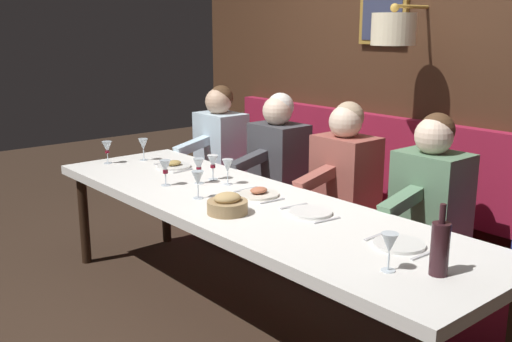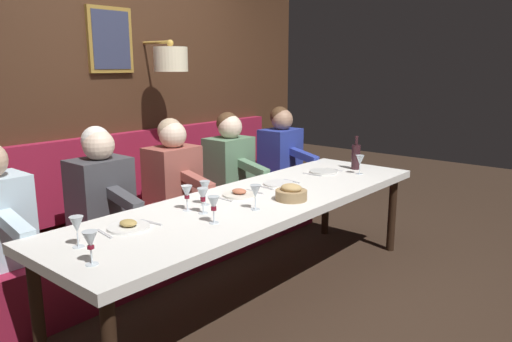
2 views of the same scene
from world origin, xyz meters
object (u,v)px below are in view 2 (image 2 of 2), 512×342
wine_glass_2 (205,188)px  diner_near (229,159)px  wine_glass_1 (255,192)px  wine_glass_5 (203,196)px  dining_table (258,206)px  diner_nearest (281,148)px  diner_middle (173,171)px  wine_glass_0 (77,225)px  wine_glass_6 (360,161)px  wine_glass_7 (90,241)px  wine_glass_3 (214,204)px  wine_glass_4 (187,193)px  diner_far (100,186)px  bread_bowl (291,193)px  wine_bottle (356,156)px

wine_glass_2 → diner_near: bearing=-54.1°
wine_glass_1 → wine_glass_5: size_ratio=1.00×
dining_table → wine_glass_2: bearing=67.2°
diner_nearest → diner_middle: same height
diner_nearest → wine_glass_0: diner_nearest is taller
wine_glass_6 → wine_glass_7: bearing=89.7°
diner_middle → wine_glass_3: (-1.04, 0.57, 0.04)m
diner_middle → wine_glass_3: bearing=151.3°
dining_table → wine_glass_5: bearing=86.7°
wine_glass_5 → wine_glass_7: (-0.19, 0.90, 0.00)m
wine_glass_2 → wine_glass_4: size_ratio=1.00×
dining_table → diner_middle: diner_middle is taller
wine_glass_1 → wine_glass_3: bearing=88.8°
dining_table → wine_glass_1: bearing=126.2°
wine_glass_4 → wine_glass_7: (-0.31, 0.87, 0.00)m
diner_near → wine_glass_3: size_ratio=4.82×
diner_far → wine_glass_5: (-0.85, -0.19, 0.04)m
diner_nearest → wine_glass_0: size_ratio=4.82×
wine_glass_0 → bread_bowl: size_ratio=0.75×
diner_far → wine_glass_4: size_ratio=4.82×
wine_glass_7 → wine_bottle: 2.70m
diner_nearest → diner_far: same height
wine_glass_0 → wine_glass_2: bearing=-86.5°
dining_table → wine_glass_2: (0.15, 0.37, 0.17)m
wine_glass_4 → wine_glass_6: same height
wine_glass_6 → bread_bowl: wine_glass_6 is taller
diner_near → bread_bowl: (-1.09, 0.53, -0.03)m
wine_glass_4 → wine_glass_6: bearing=-101.1°
diner_near → wine_glass_5: 1.43m
diner_near → diner_nearest: bearing=-90.0°
diner_far → wine_glass_0: diner_far is taller
wine_glass_1 → wine_bottle: wine_bottle is taller
wine_glass_5 → wine_glass_3: bearing=153.7°
wine_glass_2 → wine_glass_7: size_ratio=1.00×
diner_near → wine_glass_0: bearing=111.8°
wine_bottle → diner_nearest: bearing=-7.1°
diner_middle → wine_glass_0: diner_middle is taller
diner_far → wine_glass_5: bearing=-167.6°
diner_nearest → wine_glass_5: 2.10m
wine_glass_0 → bread_bowl: 1.46m
dining_table → diner_near: bearing=-35.9°
diner_far → wine_glass_7: (-1.04, 0.71, 0.04)m
wine_glass_0 → wine_glass_5: (-0.07, -0.82, -0.00)m
diner_middle → wine_glass_0: bearing=121.3°
wine_glass_1 → wine_glass_2: same height
diner_middle → wine_glass_2: (-0.73, 0.34, 0.04)m
diner_middle → wine_glass_6: (-1.05, -1.17, 0.04)m
wine_glass_2 → diner_nearest: bearing=-67.8°
diner_middle → wine_glass_5: bearing=150.8°
wine_glass_6 → diner_near: bearing=25.5°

